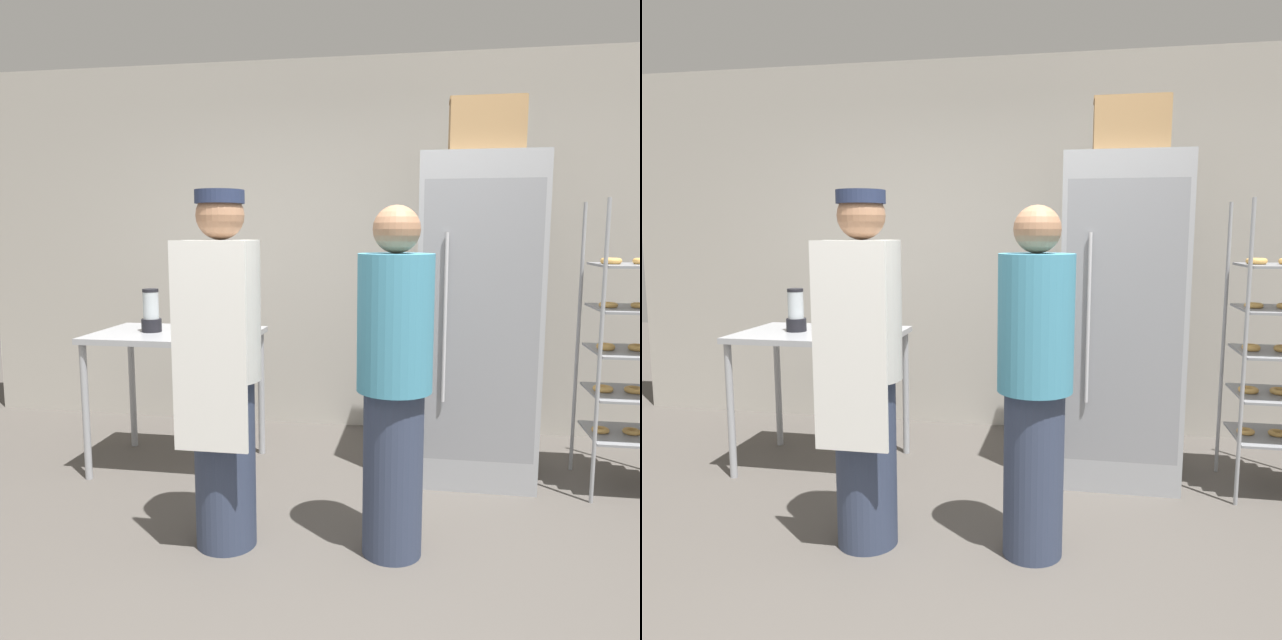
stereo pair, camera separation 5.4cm
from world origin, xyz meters
The scene contains 9 objects.
ground_plane centered at (0.00, 0.00, 0.00)m, with size 14.00×14.00×0.00m, color #4C4742.
back_wall centered at (0.00, 2.44, 1.40)m, with size 6.40×0.12×2.80m, color #ADA89E.
refrigerator centered at (0.71, 1.56, 0.98)m, with size 0.71×0.76×1.96m.
prep_counter centered at (-1.16, 1.34, 0.78)m, with size 1.02×0.70×0.88m.
donut_box centered at (-0.89, 1.24, 0.93)m, with size 0.26×0.23×0.27m.
blender_pitcher centered at (-1.32, 1.33, 1.01)m, with size 0.13×0.13×0.28m.
cardboard_storage_box centered at (0.73, 1.46, 2.12)m, with size 0.42×0.35×0.32m.
person_baker centered at (-0.53, 0.38, 0.89)m, with size 0.36×0.38×1.70m.
person_customer centered at (0.27, 0.43, 0.83)m, with size 0.35×0.35×1.63m.
Camera 2 is at (0.45, -2.36, 1.51)m, focal length 35.00 mm.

